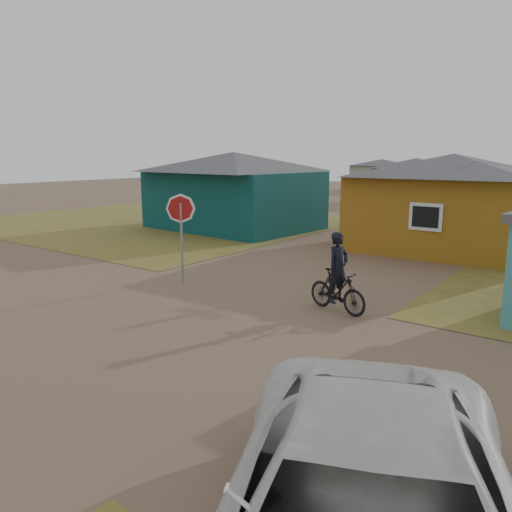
{
  "coord_description": "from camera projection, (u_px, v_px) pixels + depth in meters",
  "views": [
    {
      "loc": [
        8.31,
        -7.02,
        3.84
      ],
      "look_at": [
        0.82,
        3.0,
        1.3
      ],
      "focal_mm": 35.0,
      "sensor_mm": 36.0,
      "label": 1
    }
  ],
  "objects": [
    {
      "name": "ground",
      "position": [
        147.0,
        330.0,
        11.15
      ],
      "size": [
        120.0,
        120.0,
        0.0
      ],
      "primitive_type": "plane",
      "color": "brown"
    },
    {
      "name": "grass_nw",
      "position": [
        157.0,
        221.0,
        29.57
      ],
      "size": [
        20.0,
        18.0,
        0.0
      ],
      "primitive_type": "cube",
      "color": "olive",
      "rests_on": "ground"
    },
    {
      "name": "house_teal",
      "position": [
        234.0,
        189.0,
        26.33
      ],
      "size": [
        8.93,
        7.08,
        4.0
      ],
      "color": "#0A3737",
      "rests_on": "ground"
    },
    {
      "name": "house_yellow",
      "position": [
        451.0,
        201.0,
        20.27
      ],
      "size": [
        7.72,
        6.76,
        3.9
      ],
      "color": "#976317",
      "rests_on": "ground"
    },
    {
      "name": "house_pale_west",
      "position": [
        415.0,
        180.0,
        40.98
      ],
      "size": [
        7.04,
        6.15,
        3.6
      ],
      "color": "#96A38C",
      "rests_on": "ground"
    },
    {
      "name": "house_pale_north",
      "position": [
        381.0,
        174.0,
        55.12
      ],
      "size": [
        6.28,
        5.81,
        3.4
      ],
      "color": "#96A38C",
      "rests_on": "ground"
    },
    {
      "name": "stop_sign",
      "position": [
        181.0,
        218.0,
        14.97
      ],
      "size": [
        0.87,
        0.26,
        2.71
      ],
      "color": "gray",
      "rests_on": "ground"
    },
    {
      "name": "cyclist",
      "position": [
        337.0,
        283.0,
        12.33
      ],
      "size": [
        1.84,
        0.9,
        2.0
      ],
      "color": "black",
      "rests_on": "ground"
    }
  ]
}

